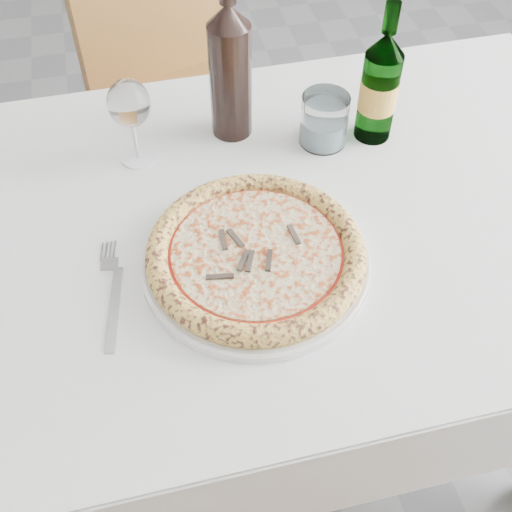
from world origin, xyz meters
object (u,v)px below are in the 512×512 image
object	(u,v)px
chair_far	(180,71)
pizza	(256,253)
wine_bottle	(230,70)
dining_table	(243,255)
wine_glass	(129,106)
beer_bottle	(379,87)
tumbler	(324,123)
plate	(256,261)

from	to	relation	value
chair_far	pizza	distance (m)	0.91
wine_bottle	dining_table	bearing A→B (deg)	-97.45
chair_far	wine_glass	bearing A→B (deg)	-103.50
beer_bottle	chair_far	bearing A→B (deg)	114.67
tumbler	wine_bottle	bearing A→B (deg)	156.18
chair_far	tumbler	bearing A→B (deg)	-72.87
beer_bottle	wine_bottle	world-z (taller)	wine_bottle
wine_glass	beer_bottle	xyz separation A→B (m)	(0.42, -0.03, -0.01)
beer_bottle	wine_bottle	size ratio (longest dim) A/B	0.85
dining_table	plate	world-z (taller)	plate
tumbler	beer_bottle	world-z (taller)	beer_bottle
plate	dining_table	bearing A→B (deg)	90.00
wine_glass	tumbler	world-z (taller)	wine_glass
chair_far	pizza	xyz separation A→B (m)	(0.01, -0.87, 0.25)
dining_table	wine_bottle	bearing A→B (deg)	82.55
dining_table	beer_bottle	bearing A→B (deg)	29.38
wine_glass	wine_bottle	bearing A→B (deg)	13.27
pizza	wine_bottle	distance (m)	0.34
chair_far	pizza	bearing A→B (deg)	-89.57
chair_far	wine_bottle	size ratio (longest dim) A/B	3.10
beer_bottle	tumbler	bearing A→B (deg)	178.84
pizza	wine_glass	world-z (taller)	wine_glass
chair_far	wine_glass	size ratio (longest dim) A/B	5.83
dining_table	wine_glass	distance (m)	0.31
chair_far	tumbler	xyz separation A→B (m)	(0.19, -0.61, 0.26)
plate	pizza	xyz separation A→B (m)	(-0.00, -0.00, 0.02)
chair_far	pizza	world-z (taller)	chair_far
tumbler	plate	bearing A→B (deg)	-125.34
plate	beer_bottle	distance (m)	0.39
dining_table	pizza	size ratio (longest dim) A/B	4.22
tumbler	dining_table	bearing A→B (deg)	-139.24
wine_bottle	tumbler	bearing A→B (deg)	-23.82
tumbler	wine_bottle	distance (m)	0.19
dining_table	beer_bottle	world-z (taller)	beer_bottle
dining_table	tumbler	world-z (taller)	tumbler
wine_glass	tumbler	size ratio (longest dim) A/B	1.69
dining_table	pizza	world-z (taller)	pizza
plate	wine_bottle	bearing A→B (deg)	84.83
dining_table	pizza	xyz separation A→B (m)	(-0.00, -0.10, 0.12)
tumbler	beer_bottle	bearing A→B (deg)	-1.16
chair_far	plate	distance (m)	0.90
plate	pizza	bearing A→B (deg)	-163.78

